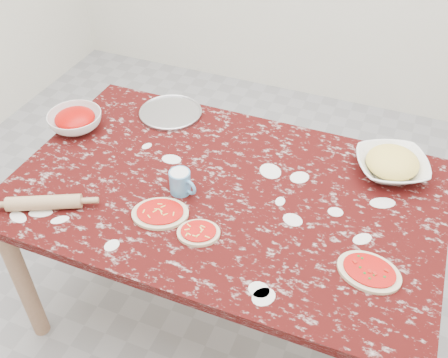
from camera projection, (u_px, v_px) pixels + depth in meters
ground at (224, 307)px, 2.41m from camera, size 4.00×4.00×0.00m
worktable at (224, 205)px, 1.97m from camera, size 1.60×1.00×0.75m
pizza_tray at (171, 113)px, 2.30m from camera, size 0.36×0.36×0.01m
sauce_bowl at (75, 121)px, 2.19m from camera, size 0.27×0.27×0.07m
cheese_bowl at (391, 166)px, 1.97m from camera, size 0.35×0.35×0.07m
flour_mug at (181, 182)px, 1.88m from camera, size 0.12×0.08×0.09m
pizza_left at (160, 213)px, 1.81m from camera, size 0.25×0.22×0.02m
pizza_mid at (199, 233)px, 1.74m from camera, size 0.18×0.17×0.02m
pizza_right at (369, 272)px, 1.62m from camera, size 0.23×0.19×0.02m
rolling_pin at (44, 203)px, 1.83m from camera, size 0.26×0.16×0.05m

